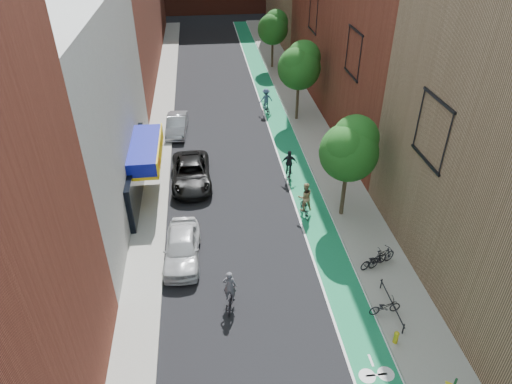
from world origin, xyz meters
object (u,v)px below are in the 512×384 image
object	(u,v)px
parked_car_black	(191,173)
fire_hydrant	(396,337)
cyclist_lane_mid	(289,169)
cyclist_lane_far	(266,102)
parked_car_white	(182,247)
cyclist_lane_near	(305,202)
parked_car_silver	(177,125)
cyclist_lead	(230,295)

from	to	relation	value
parked_car_black	fire_hydrant	world-z (taller)	parked_car_black
cyclist_lane_mid	cyclist_lane_far	bearing A→B (deg)	-79.04
parked_car_white	cyclist_lane_near	distance (m)	7.99
parked_car_black	cyclist_lane_far	distance (m)	12.94
parked_car_black	parked_car_silver	xyz separation A→B (m)	(-1.13, 7.92, -0.05)
parked_car_black	fire_hydrant	size ratio (longest dim) A/B	8.36
cyclist_lead	cyclist_lane_far	world-z (taller)	cyclist_lane_far
parked_car_black	cyclist_lane_near	size ratio (longest dim) A/B	2.51
parked_car_silver	cyclist_lead	bearing A→B (deg)	-77.54
parked_car_white	parked_car_silver	bearing A→B (deg)	94.58
cyclist_lane_mid	fire_hydrant	xyz separation A→B (m)	(2.10, -14.19, -0.28)
cyclist_lane_near	parked_car_black	bearing A→B (deg)	-38.07
parked_car_silver	fire_hydrant	distance (m)	24.46
cyclist_lane_near	fire_hydrant	bearing A→B (deg)	96.46
parked_car_black	parked_car_white	bearing A→B (deg)	-95.14
parked_car_silver	cyclist_lead	world-z (taller)	cyclist_lead
cyclist_lane_mid	cyclist_lane_near	bearing A→B (deg)	103.06
parked_car_silver	cyclist_lead	xyz separation A→B (m)	(2.91, -19.22, -0.02)
parked_car_black	cyclist_lane_far	xyz separation A→B (m)	(6.67, 11.08, 0.24)
parked_car_white	cyclist_lane_far	xyz separation A→B (m)	(7.19, 18.74, 0.22)
cyclist_lane_far	fire_hydrant	distance (m)	25.63
parked_car_black	cyclist_lane_far	world-z (taller)	cyclist_lane_far
parked_car_black	cyclist_lead	size ratio (longest dim) A/B	2.68
cyclist_lane_far	cyclist_lead	bearing A→B (deg)	64.44
parked_car_silver	cyclist_lead	size ratio (longest dim) A/B	2.11
cyclist_lane_near	cyclist_lane_mid	bearing A→B (deg)	-92.51
parked_car_silver	cyclist_lane_far	bearing A→B (deg)	25.95
cyclist_lead	fire_hydrant	xyz separation A→B (m)	(6.99, -3.15, -0.20)
parked_car_silver	cyclist_lead	distance (m)	19.44
cyclist_lane_near	cyclist_lane_mid	size ratio (longest dim) A/B	1.05
cyclist_lead	cyclist_lane_mid	distance (m)	12.08
parked_car_white	cyclist_lane_far	distance (m)	20.07
cyclist_lead	cyclist_lane_near	xyz separation A→B (m)	(5.05, 6.80, 0.27)
cyclist_lead	cyclist_lane_near	distance (m)	8.47
cyclist_lead	parked_car_silver	bearing A→B (deg)	-71.39
cyclist_lane_mid	parked_car_black	bearing A→B (deg)	8.75
cyclist_lane_near	cyclist_lane_far	size ratio (longest dim) A/B	1.00
fire_hydrant	cyclist_lane_mid	bearing A→B (deg)	98.42
cyclist_lane_near	cyclist_lane_far	xyz separation A→B (m)	(-0.16, 15.59, 0.04)
cyclist_lane_near	fire_hydrant	world-z (taller)	cyclist_lane_near
parked_car_white	cyclist_lane_near	xyz separation A→B (m)	(7.34, 3.15, 0.18)
parked_car_black	cyclist_lane_near	bearing A→B (deg)	-34.72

